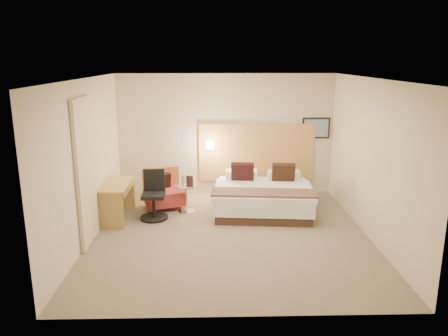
{
  "coord_description": "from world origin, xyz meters",
  "views": [
    {
      "loc": [
        -0.29,
        -7.14,
        3.02
      ],
      "look_at": [
        -0.09,
        0.62,
        1.06
      ],
      "focal_mm": 35.0,
      "sensor_mm": 36.0,
      "label": 1
    }
  ],
  "objects_px": {
    "side_table": "(186,197)",
    "bed": "(263,196)",
    "lounge_chair": "(164,192)",
    "desk": "(117,191)",
    "desk_chair": "(154,199)"
  },
  "relations": [
    {
      "from": "bed",
      "to": "lounge_chair",
      "type": "xyz_separation_m",
      "value": [
        -2.04,
        0.24,
        0.01
      ]
    },
    {
      "from": "bed",
      "to": "desk_chair",
      "type": "height_order",
      "value": "desk_chair"
    },
    {
      "from": "desk",
      "to": "lounge_chair",
      "type": "bearing_deg",
      "value": 40.28
    },
    {
      "from": "bed",
      "to": "lounge_chair",
      "type": "bearing_deg",
      "value": 173.18
    },
    {
      "from": "side_table",
      "to": "lounge_chair",
      "type": "bearing_deg",
      "value": 147.77
    },
    {
      "from": "side_table",
      "to": "desk_chair",
      "type": "relative_size",
      "value": 0.63
    },
    {
      "from": "side_table",
      "to": "bed",
      "type": "bearing_deg",
      "value": 2.47
    },
    {
      "from": "side_table",
      "to": "desk_chair",
      "type": "xyz_separation_m",
      "value": [
        -0.6,
        -0.35,
        0.08
      ]
    },
    {
      "from": "side_table",
      "to": "desk",
      "type": "distance_m",
      "value": 1.36
    },
    {
      "from": "bed",
      "to": "desk",
      "type": "height_order",
      "value": "bed"
    },
    {
      "from": "bed",
      "to": "side_table",
      "type": "relative_size",
      "value": 3.51
    },
    {
      "from": "lounge_chair",
      "to": "desk",
      "type": "height_order",
      "value": "lounge_chair"
    },
    {
      "from": "desk",
      "to": "desk_chair",
      "type": "xyz_separation_m",
      "value": [
        0.68,
        0.02,
        -0.18
      ]
    },
    {
      "from": "bed",
      "to": "side_table",
      "type": "distance_m",
      "value": 1.55
    },
    {
      "from": "lounge_chair",
      "to": "desk_chair",
      "type": "relative_size",
      "value": 1.01
    }
  ]
}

